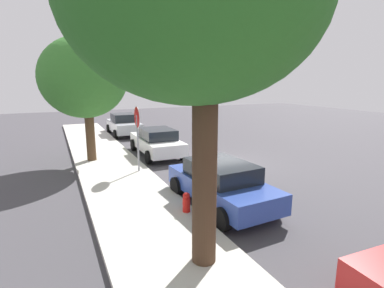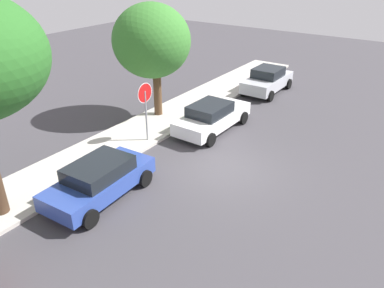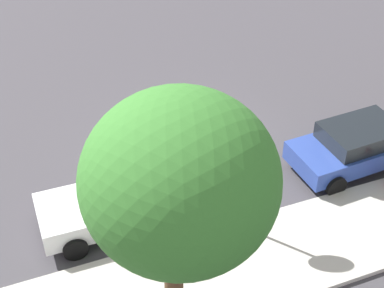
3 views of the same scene
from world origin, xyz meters
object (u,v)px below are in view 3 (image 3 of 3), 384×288
(stop_sign, at_px, (255,176))
(parked_car_white, at_px, (127,199))
(parked_car_blue, at_px, (359,145))
(street_tree_mid_block, at_px, (180,182))

(stop_sign, height_order, parked_car_white, stop_sign)
(stop_sign, relative_size, parked_car_white, 0.63)
(parked_car_white, distance_m, parked_car_blue, 7.04)
(stop_sign, xyz_separation_m, parked_car_white, (2.80, -1.73, -1.26))
(stop_sign, height_order, parked_car_blue, stop_sign)
(stop_sign, bearing_deg, parked_car_white, -31.65)
(parked_car_white, bearing_deg, parked_car_blue, 177.96)
(stop_sign, height_order, street_tree_mid_block, street_tree_mid_block)
(stop_sign, bearing_deg, street_tree_mid_block, 33.20)
(stop_sign, relative_size, street_tree_mid_block, 0.49)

